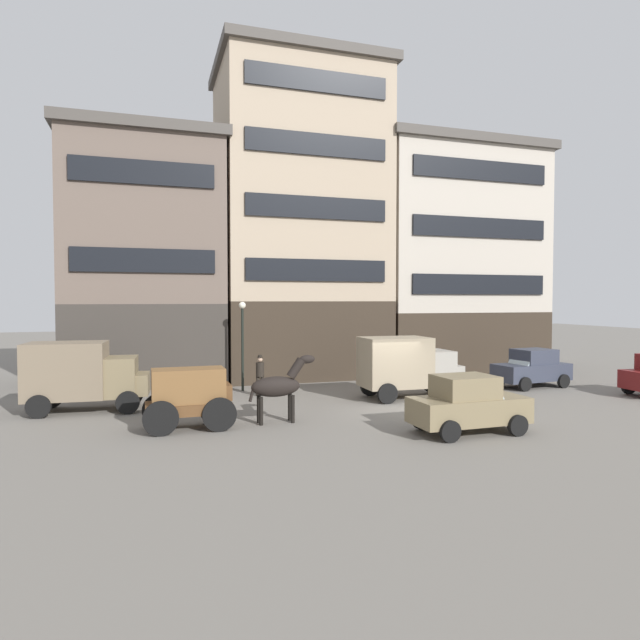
{
  "coord_description": "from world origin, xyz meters",
  "views": [
    {
      "loc": [
        -9.34,
        -18.68,
        4.21
      ],
      "look_at": [
        -2.73,
        2.16,
        3.39
      ],
      "focal_mm": 30.27,
      "sensor_mm": 36.0,
      "label": 1
    }
  ],
  "objects_px": {
    "sedan_parked_curb": "(468,404)",
    "pedestrian_officer": "(260,374)",
    "draft_horse": "(279,386)",
    "cargo_wagon": "(190,394)",
    "delivery_truck_near": "(407,365)",
    "delivery_truck_far": "(83,374)",
    "sedan_dark": "(532,368)",
    "streetlamp_curbside": "(242,333)"
  },
  "relations": [
    {
      "from": "sedan_parked_curb",
      "to": "pedestrian_officer",
      "type": "xyz_separation_m",
      "value": [
        -4.97,
        8.48,
        0.07
      ]
    },
    {
      "from": "delivery_truck_near",
      "to": "streetlamp_curbside",
      "type": "relative_size",
      "value": 1.06
    },
    {
      "from": "pedestrian_officer",
      "to": "draft_horse",
      "type": "bearing_deg",
      "value": -94.43
    },
    {
      "from": "sedan_dark",
      "to": "pedestrian_officer",
      "type": "height_order",
      "value": "sedan_dark"
    },
    {
      "from": "draft_horse",
      "to": "streetlamp_curbside",
      "type": "distance_m",
      "value": 6.98
    },
    {
      "from": "sedan_dark",
      "to": "sedan_parked_curb",
      "type": "distance_m",
      "value": 10.58
    },
    {
      "from": "sedan_parked_curb",
      "to": "pedestrian_officer",
      "type": "relative_size",
      "value": 2.08
    },
    {
      "from": "sedan_dark",
      "to": "streetlamp_curbside",
      "type": "xyz_separation_m",
      "value": [
        -13.51,
        3.13,
        1.76
      ]
    },
    {
      "from": "sedan_dark",
      "to": "pedestrian_officer",
      "type": "relative_size",
      "value": 2.14
    },
    {
      "from": "delivery_truck_near",
      "to": "sedan_dark",
      "type": "relative_size",
      "value": 1.14
    },
    {
      "from": "draft_horse",
      "to": "streetlamp_curbside",
      "type": "height_order",
      "value": "streetlamp_curbside"
    },
    {
      "from": "delivery_truck_near",
      "to": "sedan_parked_curb",
      "type": "relative_size",
      "value": 1.18
    },
    {
      "from": "draft_horse",
      "to": "sedan_parked_curb",
      "type": "distance_m",
      "value": 6.26
    },
    {
      "from": "delivery_truck_near",
      "to": "sedan_parked_curb",
      "type": "distance_m",
      "value": 6.14
    },
    {
      "from": "sedan_dark",
      "to": "sedan_parked_curb",
      "type": "height_order",
      "value": "same"
    },
    {
      "from": "cargo_wagon",
      "to": "draft_horse",
      "type": "xyz_separation_m",
      "value": [
        2.95,
        0.0,
        0.12
      ]
    },
    {
      "from": "sedan_parked_curb",
      "to": "pedestrian_officer",
      "type": "distance_m",
      "value": 9.83
    },
    {
      "from": "draft_horse",
      "to": "delivery_truck_far",
      "type": "xyz_separation_m",
      "value": [
        -6.59,
        4.1,
        0.15
      ]
    },
    {
      "from": "cargo_wagon",
      "to": "draft_horse",
      "type": "distance_m",
      "value": 2.95
    },
    {
      "from": "sedan_dark",
      "to": "cargo_wagon",
      "type": "bearing_deg",
      "value": -167.22
    },
    {
      "from": "pedestrian_officer",
      "to": "delivery_truck_near",
      "type": "bearing_deg",
      "value": -22.39
    },
    {
      "from": "cargo_wagon",
      "to": "delivery_truck_near",
      "type": "height_order",
      "value": "delivery_truck_near"
    },
    {
      "from": "cargo_wagon",
      "to": "delivery_truck_near",
      "type": "xyz_separation_m",
      "value": [
        9.27,
        2.86,
        0.28
      ]
    },
    {
      "from": "pedestrian_officer",
      "to": "streetlamp_curbside",
      "type": "xyz_separation_m",
      "value": [
        -0.51,
        1.54,
        1.69
      ]
    },
    {
      "from": "sedan_parked_curb",
      "to": "cargo_wagon",
      "type": "bearing_deg",
      "value": 159.06
    },
    {
      "from": "draft_horse",
      "to": "sedan_dark",
      "type": "distance_m",
      "value": 13.92
    },
    {
      "from": "cargo_wagon",
      "to": "sedan_dark",
      "type": "xyz_separation_m",
      "value": [
        16.36,
        3.71,
        -0.23
      ]
    },
    {
      "from": "sedan_dark",
      "to": "streetlamp_curbside",
      "type": "bearing_deg",
      "value": 166.97
    },
    {
      "from": "delivery_truck_far",
      "to": "sedan_dark",
      "type": "height_order",
      "value": "delivery_truck_far"
    },
    {
      "from": "delivery_truck_near",
      "to": "sedan_dark",
      "type": "height_order",
      "value": "delivery_truck_near"
    },
    {
      "from": "delivery_truck_near",
      "to": "pedestrian_officer",
      "type": "height_order",
      "value": "delivery_truck_near"
    },
    {
      "from": "draft_horse",
      "to": "sedan_dark",
      "type": "bearing_deg",
      "value": 15.46
    },
    {
      "from": "delivery_truck_far",
      "to": "streetlamp_curbside",
      "type": "bearing_deg",
      "value": 22.86
    },
    {
      "from": "delivery_truck_near",
      "to": "pedestrian_officer",
      "type": "relative_size",
      "value": 2.44
    },
    {
      "from": "streetlamp_curbside",
      "to": "draft_horse",
      "type": "bearing_deg",
      "value": -89.16
    },
    {
      "from": "cargo_wagon",
      "to": "streetlamp_curbside",
      "type": "bearing_deg",
      "value": 67.36
    },
    {
      "from": "delivery_truck_near",
      "to": "streetlamp_curbside",
      "type": "xyz_separation_m",
      "value": [
        -6.42,
        3.97,
        1.25
      ]
    },
    {
      "from": "draft_horse",
      "to": "sedan_parked_curb",
      "type": "bearing_deg",
      "value": -30.65
    },
    {
      "from": "delivery_truck_near",
      "to": "streetlamp_curbside",
      "type": "bearing_deg",
      "value": 148.24
    },
    {
      "from": "streetlamp_curbside",
      "to": "sedan_dark",
      "type": "bearing_deg",
      "value": -13.03
    },
    {
      "from": "delivery_truck_far",
      "to": "pedestrian_officer",
      "type": "xyz_separation_m",
      "value": [
        7.0,
        1.2,
        -0.44
      ]
    },
    {
      "from": "cargo_wagon",
      "to": "delivery_truck_near",
      "type": "distance_m",
      "value": 9.7
    }
  ]
}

